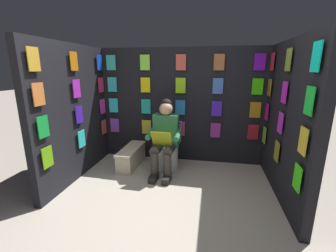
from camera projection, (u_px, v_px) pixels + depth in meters
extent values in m
plane|color=#B2A899|center=(156.00, 224.00, 2.46)|extent=(30.00, 30.00, 0.00)
cube|color=black|center=(181.00, 106.00, 4.03)|extent=(2.97, 0.10, 2.01)
cube|color=purple|center=(115.00, 125.00, 4.27)|extent=(0.17, 0.01, 0.26)
cube|color=gold|center=(146.00, 127.00, 4.16)|extent=(0.17, 0.01, 0.26)
cube|color=#AA3462|center=(180.00, 129.00, 4.04)|extent=(0.17, 0.01, 0.26)
cube|color=#932794|center=(215.00, 130.00, 3.93)|extent=(0.17, 0.01, 0.26)
cube|color=maroon|center=(253.00, 132.00, 3.81)|extent=(0.17, 0.01, 0.26)
cube|color=#2BD4E5|center=(114.00, 105.00, 4.18)|extent=(0.17, 0.01, 0.26)
cube|color=#19A897|center=(146.00, 106.00, 4.06)|extent=(0.17, 0.01, 0.26)
cube|color=#2374BC|center=(180.00, 108.00, 3.95)|extent=(0.17, 0.01, 0.26)
cube|color=#3E1DC3|center=(217.00, 109.00, 3.83)|extent=(0.17, 0.01, 0.26)
cube|color=#AC7A15|center=(255.00, 110.00, 3.72)|extent=(0.17, 0.01, 0.26)
cube|color=#2EB9BB|center=(112.00, 85.00, 4.08)|extent=(0.17, 0.01, 0.26)
cube|color=yellow|center=(145.00, 85.00, 3.97)|extent=(0.17, 0.01, 0.26)
cube|color=#90CC17|center=(181.00, 85.00, 3.85)|extent=(0.17, 0.01, 0.26)
cube|color=#3E6AC8|center=(218.00, 86.00, 3.74)|extent=(0.17, 0.01, 0.26)
cube|color=#39C60C|center=(258.00, 87.00, 3.62)|extent=(0.17, 0.01, 0.26)
cube|color=#38C09F|center=(111.00, 63.00, 3.99)|extent=(0.17, 0.01, 0.26)
cube|color=#8DEE3E|center=(145.00, 63.00, 3.87)|extent=(0.17, 0.01, 0.26)
cube|color=#CF4E43|center=(181.00, 62.00, 3.76)|extent=(0.17, 0.01, 0.26)
cube|color=#A05E32|center=(219.00, 62.00, 3.64)|extent=(0.17, 0.01, 0.26)
cube|color=#6910B9|center=(260.00, 62.00, 3.53)|extent=(0.17, 0.01, 0.26)
cube|color=black|center=(288.00, 122.00, 2.82)|extent=(0.10, 1.86, 2.01)
cube|color=#7EB838|center=(264.00, 135.00, 3.65)|extent=(0.01, 0.17, 0.26)
cube|color=olive|center=(277.00, 151.00, 2.94)|extent=(0.01, 0.17, 0.26)
cube|color=#38EB14|center=(297.00, 178.00, 2.22)|extent=(0.01, 0.17, 0.26)
cube|color=#B60F82|center=(267.00, 112.00, 3.56)|extent=(0.01, 0.17, 0.26)
cube|color=#C62DD3|center=(280.00, 123.00, 2.84)|extent=(0.01, 0.17, 0.26)
cube|color=yellow|center=(303.00, 141.00, 2.13)|extent=(0.01, 0.17, 0.26)
cube|color=olive|center=(269.00, 87.00, 3.46)|extent=(0.01, 0.17, 0.26)
cube|color=#CF20C5|center=(284.00, 92.00, 2.75)|extent=(0.01, 0.17, 0.26)
cube|color=green|center=(309.00, 101.00, 2.03)|extent=(0.01, 0.17, 0.26)
cube|color=#B72535|center=(272.00, 62.00, 3.37)|extent=(0.01, 0.17, 0.26)
cube|color=olive|center=(288.00, 60.00, 2.65)|extent=(0.01, 0.17, 0.26)
cube|color=#0EEBC6|center=(316.00, 57.00, 1.94)|extent=(0.01, 0.17, 0.26)
cube|color=black|center=(74.00, 113.00, 3.37)|extent=(0.10, 1.86, 2.01)
cube|color=#5EA513|center=(48.00, 157.00, 2.74)|extent=(0.01, 0.17, 0.26)
cube|color=#2BC8BB|center=(82.00, 139.00, 3.45)|extent=(0.01, 0.17, 0.26)
cube|color=#B1453B|center=(104.00, 127.00, 4.17)|extent=(0.01, 0.17, 0.26)
cube|color=#169538|center=(43.00, 127.00, 2.64)|extent=(0.01, 0.17, 0.26)
cube|color=#391BA9|center=(79.00, 114.00, 3.36)|extent=(0.01, 0.17, 0.26)
cube|color=#C931B4|center=(103.00, 106.00, 4.07)|extent=(0.01, 0.17, 0.26)
cube|color=orange|center=(38.00, 94.00, 2.55)|extent=(0.01, 0.17, 0.26)
cube|color=purple|center=(77.00, 89.00, 3.26)|extent=(0.01, 0.17, 0.26)
cube|color=#EE2362|center=(101.00, 85.00, 3.97)|extent=(0.01, 0.17, 0.26)
cube|color=gold|center=(33.00, 59.00, 2.45)|extent=(0.01, 0.17, 0.26)
cube|color=#BA6A0F|center=(74.00, 61.00, 3.17)|extent=(0.01, 0.17, 0.26)
cube|color=#1339B0|center=(99.00, 63.00, 3.88)|extent=(0.01, 0.17, 0.26)
cylinder|color=white|center=(167.00, 157.00, 3.80)|extent=(0.38, 0.38, 0.40)
cylinder|color=white|center=(167.00, 145.00, 3.75)|extent=(0.41, 0.41, 0.02)
cube|color=white|center=(170.00, 131.00, 3.95)|extent=(0.38, 0.19, 0.36)
cylinder|color=white|center=(169.00, 133.00, 3.87)|extent=(0.39, 0.08, 0.39)
cube|color=#286B42|center=(166.00, 130.00, 3.65)|extent=(0.40, 0.23, 0.52)
sphere|color=tan|center=(166.00, 109.00, 3.53)|extent=(0.21, 0.21, 0.21)
sphere|color=black|center=(166.00, 104.00, 3.54)|extent=(0.17, 0.17, 0.17)
cylinder|color=#38332D|center=(170.00, 149.00, 3.50)|extent=(0.16, 0.40, 0.15)
cylinder|color=#38332D|center=(157.00, 148.00, 3.54)|extent=(0.16, 0.40, 0.15)
cylinder|color=#38332D|center=(167.00, 167.00, 3.39)|extent=(0.12, 0.12, 0.42)
cylinder|color=#38332D|center=(155.00, 166.00, 3.43)|extent=(0.12, 0.12, 0.42)
cube|color=black|center=(167.00, 179.00, 3.37)|extent=(0.12, 0.26, 0.09)
cube|color=black|center=(154.00, 178.00, 3.41)|extent=(0.12, 0.26, 0.09)
cylinder|color=#286B42|center=(178.00, 135.00, 3.44)|extent=(0.09, 0.31, 0.13)
cylinder|color=#286B42|center=(150.00, 134.00, 3.53)|extent=(0.09, 0.31, 0.13)
cube|color=#979D17|center=(161.00, 139.00, 3.34)|extent=(0.30, 0.14, 0.23)
cube|color=beige|center=(132.00, 157.00, 3.92)|extent=(0.27, 0.79, 0.30)
cube|color=beige|center=(131.00, 149.00, 3.88)|extent=(0.28, 0.82, 0.03)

